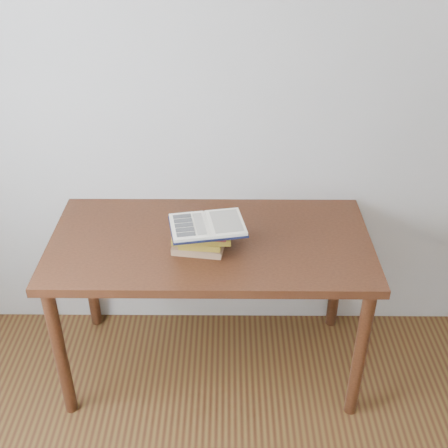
{
  "coord_description": "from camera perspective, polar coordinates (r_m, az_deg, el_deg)",
  "views": [
    {
      "loc": [
        -0.01,
        -0.76,
        2.25
      ],
      "look_at": [
        -0.03,
        1.21,
        0.99
      ],
      "focal_mm": 45.0,
      "sensor_mm": 36.0,
      "label": 1
    }
  ],
  "objects": [
    {
      "name": "desk",
      "position": [
        2.64,
        -1.37,
        -3.3
      ],
      "size": [
        1.48,
        0.74,
        0.8
      ],
      "color": "#4C2613",
      "rests_on": "ground"
    },
    {
      "name": "book_stack",
      "position": [
        2.5,
        -2.37,
        -1.26
      ],
      "size": [
        0.26,
        0.19,
        0.12
      ],
      "color": "#8E6A49",
      "rests_on": "desk"
    },
    {
      "name": "room_shell",
      "position": [
        0.99,
        -3.64,
        -6.35
      ],
      "size": [
        3.54,
        3.54,
        2.62
      ],
      "color": "#B5B3AB",
      "rests_on": "ground"
    },
    {
      "name": "open_book",
      "position": [
        2.44,
        -1.69,
        -0.13
      ],
      "size": [
        0.36,
        0.28,
        0.03
      ],
      "rotation": [
        0.0,
        0.0,
        0.19
      ],
      "color": "black",
      "rests_on": "book_stack"
    }
  ]
}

